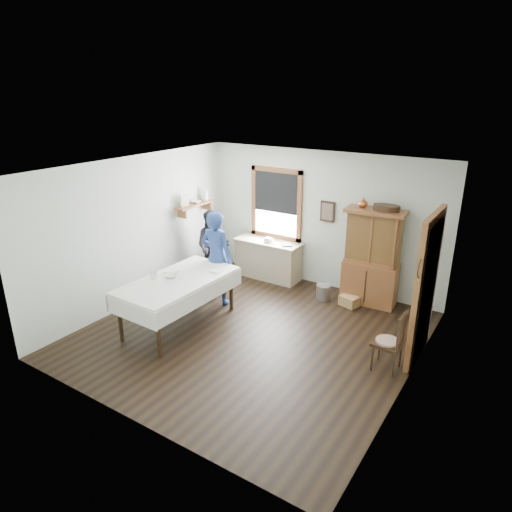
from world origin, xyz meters
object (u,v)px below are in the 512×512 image
wicker_basket (349,301)px  china_hutch (372,258)px  dining_table (179,302)px  pail (323,292)px  work_counter (268,259)px  spindle_chair (388,341)px  figure_dark (213,248)px  woman_blue (217,261)px

wicker_basket → china_hutch: bearing=53.2°
dining_table → pail: dining_table is taller
china_hutch → wicker_basket: china_hutch is taller
work_counter → spindle_chair: bearing=-31.8°
figure_dark → pail: bearing=-15.8°
pail → wicker_basket: pail is taller
dining_table → pail: (1.63, 2.23, -0.27)m
work_counter → figure_dark: figure_dark is taller
woman_blue → pail: bearing=-145.0°
dining_table → woman_blue: bearing=89.1°
china_hutch → dining_table: 3.54m
woman_blue → china_hutch: bearing=-149.0°
pail → wicker_basket: size_ratio=0.88×
work_counter → figure_dark: 1.17m
dining_table → figure_dark: (-0.72, 1.86, 0.27)m
spindle_chair → figure_dark: figure_dark is taller
china_hutch → figure_dark: size_ratio=1.30×
work_counter → figure_dark: bearing=-141.7°
dining_table → wicker_basket: 3.11m
dining_table → figure_dark: size_ratio=1.52×
pail → figure_dark: figure_dark is taller
woman_blue → work_counter: bearing=-97.5°
dining_table → pail: size_ratio=7.30×
wicker_basket → spindle_chair: bearing=-53.0°
dining_table → spindle_chair: 3.42m
china_hutch → woman_blue: size_ratio=1.09×
dining_table → pail: bearing=54.0°
china_hutch → dining_table: china_hutch is taller
china_hutch → woman_blue: bearing=-151.7°
spindle_chair → wicker_basket: 2.05m
spindle_chair → pail: 2.39m
work_counter → woman_blue: woman_blue is taller
work_counter → figure_dark: size_ratio=1.03×
wicker_basket → figure_dark: 2.95m
work_counter → spindle_chair: size_ratio=1.56×
dining_table → woman_blue: size_ratio=1.27×
work_counter → china_hutch: 2.27m
spindle_chair → pail: (-1.74, 1.61, -0.31)m
wicker_basket → pail: bearing=179.6°
china_hutch → dining_table: bearing=-137.3°
spindle_chair → wicker_basket: (-1.21, 1.61, -0.36)m
work_counter → china_hutch: bearing=-0.6°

